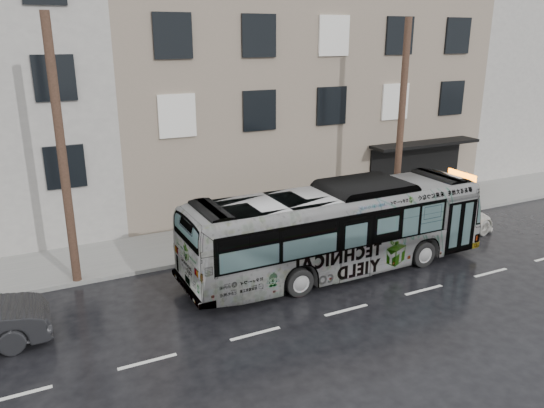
{
  "coord_description": "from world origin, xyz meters",
  "views": [
    {
      "loc": [
        -8.81,
        -15.06,
        8.41
      ],
      "look_at": [
        -0.2,
        2.5,
        2.18
      ],
      "focal_mm": 35.0,
      "sensor_mm": 36.0,
      "label": 1
    }
  ],
  "objects": [
    {
      "name": "utility_pole_front",
      "position": [
        6.5,
        3.3,
        4.65
      ],
      "size": [
        0.3,
        0.3,
        9.0
      ],
      "primitive_type": "cylinder",
      "color": "#4E3327",
      "rests_on": "sidewalk"
    },
    {
      "name": "building_taupe",
      "position": [
        5.0,
        12.7,
        5.5
      ],
      "size": [
        20.0,
        12.0,
        11.0
      ],
      "primitive_type": "cube",
      "color": "#7A6F5E",
      "rests_on": "ground"
    },
    {
      "name": "sidewalk",
      "position": [
        0.0,
        4.9,
        0.07
      ],
      "size": [
        90.0,
        3.6,
        0.15
      ],
      "primitive_type": "cube",
      "color": "gray",
      "rests_on": "ground"
    },
    {
      "name": "white_sedan",
      "position": [
        7.46,
        1.14,
        0.73
      ],
      "size": [
        5.25,
        2.62,
        1.47
      ],
      "primitive_type": "imported",
      "rotation": [
        0.0,
        0.0,
        1.69
      ],
      "color": "silver",
      "rests_on": "ground"
    },
    {
      "name": "sign_post",
      "position": [
        7.6,
        3.3,
        1.35
      ],
      "size": [
        0.06,
        0.06,
        2.4
      ],
      "primitive_type": "cylinder",
      "color": "slate",
      "rests_on": "sidewalk"
    },
    {
      "name": "ground",
      "position": [
        0.0,
        0.0,
        0.0
      ],
      "size": [
        120.0,
        120.0,
        0.0
      ],
      "primitive_type": "plane",
      "color": "black",
      "rests_on": "ground"
    },
    {
      "name": "building_filler",
      "position": [
        24.0,
        12.7,
        6.0
      ],
      "size": [
        18.0,
        12.0,
        12.0
      ],
      "primitive_type": "cube",
      "color": "#ABA8A1",
      "rests_on": "ground"
    },
    {
      "name": "utility_pole_rear",
      "position": [
        -7.5,
        3.3,
        4.65
      ],
      "size": [
        0.3,
        0.3,
        9.0
      ],
      "primitive_type": "cylinder",
      "color": "#4E3327",
      "rests_on": "sidewalk"
    },
    {
      "name": "bus",
      "position": [
        1.37,
        0.26,
        1.64
      ],
      "size": [
        11.81,
        2.87,
        3.28
      ],
      "primitive_type": "imported",
      "rotation": [
        0.0,
        0.0,
        1.58
      ],
      "color": "#B2B2B2",
      "rests_on": "ground"
    }
  ]
}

